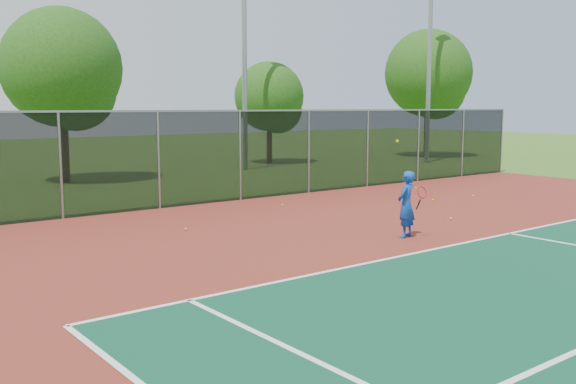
# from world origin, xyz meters

# --- Properties ---
(court_apron) EXTENTS (30.00, 20.00, 0.02)m
(court_apron) POSITION_xyz_m (0.00, 2.00, 0.01)
(court_apron) COLOR maroon
(court_apron) RESTS_ON ground
(fence_back) EXTENTS (30.00, 0.06, 3.03)m
(fence_back) POSITION_xyz_m (0.00, 12.00, 1.56)
(fence_back) COLOR black
(fence_back) RESTS_ON court_apron
(tennis_player) EXTENTS (0.68, 0.69, 2.36)m
(tennis_player) POSITION_xyz_m (-0.35, 4.31, 0.83)
(tennis_player) COLOR #1241A9
(tennis_player) RESTS_ON court_apron
(practice_ball_1) EXTENTS (0.07, 0.07, 0.07)m
(practice_ball_1) POSITION_xyz_m (6.93, 10.28, 0.06)
(practice_ball_1) COLOR #ADCB17
(practice_ball_1) RESTS_ON court_apron
(practice_ball_2) EXTENTS (0.07, 0.07, 0.07)m
(practice_ball_2) POSITION_xyz_m (6.81, 7.58, 0.06)
(practice_ball_2) COLOR #ADCB17
(practice_ball_2) RESTS_ON court_apron
(practice_ball_3) EXTENTS (0.07, 0.07, 0.07)m
(practice_ball_3) POSITION_xyz_m (4.90, 7.79, 0.06)
(practice_ball_3) COLOR #ADCB17
(practice_ball_3) RESTS_ON court_apron
(practice_ball_4) EXTENTS (0.07, 0.07, 0.07)m
(practice_ball_4) POSITION_xyz_m (-4.12, 8.33, 0.06)
(practice_ball_4) COLOR #ADCB17
(practice_ball_4) RESTS_ON court_apron
(practice_ball_5) EXTENTS (0.07, 0.07, 0.07)m
(practice_ball_5) POSITION_xyz_m (0.28, 10.01, 0.06)
(practice_ball_5) COLOR #ADCB17
(practice_ball_5) RESTS_ON court_apron
(practice_ball_6) EXTENTS (0.07, 0.07, 0.07)m
(practice_ball_6) POSITION_xyz_m (2.47, 5.15, 0.06)
(practice_ball_6) COLOR #ADCB17
(practice_ball_6) RESTS_ON court_apron
(floodlight_n) EXTENTS (0.90, 0.40, 12.99)m
(floodlight_n) POSITION_xyz_m (6.10, 20.70, 7.28)
(floodlight_n) COLOR gray
(floodlight_n) RESTS_ON ground
(floodlight_ne) EXTENTS (0.90, 0.40, 12.99)m
(floodlight_ne) POSITION_xyz_m (16.55, 17.84, 7.28)
(floodlight_ne) COLOR gray
(floodlight_ne) RESTS_ON ground
(tree_back_left) EXTENTS (4.90, 4.90, 7.19)m
(tree_back_left) POSITION_xyz_m (-2.76, 20.73, 4.51)
(tree_back_left) COLOR #332312
(tree_back_left) RESTS_ON ground
(tree_back_mid) EXTENTS (3.83, 3.83, 5.62)m
(tree_back_mid) POSITION_xyz_m (9.32, 22.84, 3.53)
(tree_back_mid) COLOR #332312
(tree_back_mid) RESTS_ON ground
(tree_back_right) EXTENTS (5.39, 5.39, 7.91)m
(tree_back_right) POSITION_xyz_m (19.87, 20.52, 4.97)
(tree_back_right) COLOR #332312
(tree_back_right) RESTS_ON ground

